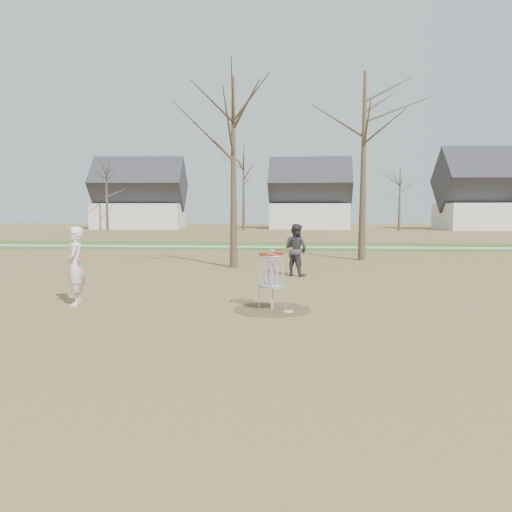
% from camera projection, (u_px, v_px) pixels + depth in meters
% --- Properties ---
extents(ground, '(160.00, 160.00, 0.00)m').
position_uv_depth(ground, '(272.00, 310.00, 11.45)').
color(ground, brown).
rests_on(ground, ground).
extents(green_band, '(160.00, 8.00, 0.01)m').
position_uv_depth(green_band, '(290.00, 246.00, 32.29)').
color(green_band, '#2D5119').
rests_on(green_band, ground).
extents(footpath, '(160.00, 1.50, 0.01)m').
position_uv_depth(footpath, '(289.00, 247.00, 31.29)').
color(footpath, '#9E9E99').
rests_on(footpath, green_band).
extents(dirt_circle, '(1.80, 1.80, 0.01)m').
position_uv_depth(dirt_circle, '(272.00, 309.00, 11.45)').
color(dirt_circle, '#47331E').
rests_on(dirt_circle, ground).
extents(player_standing, '(0.65, 0.80, 1.89)m').
position_uv_depth(player_standing, '(75.00, 266.00, 11.92)').
color(player_standing, silver).
rests_on(player_standing, ground).
extents(player_throwing, '(1.12, 1.07, 1.82)m').
position_uv_depth(player_throwing, '(296.00, 250.00, 17.43)').
color(player_throwing, '#313034').
rests_on(player_throwing, ground).
extents(disc_grounded, '(0.22, 0.22, 0.02)m').
position_uv_depth(disc_grounded, '(288.00, 311.00, 11.14)').
color(disc_grounded, silver).
rests_on(disc_grounded, dirt_circle).
extents(discs_in_play, '(5.02, 3.58, 0.09)m').
position_uv_depth(discs_in_play, '(202.00, 252.00, 13.27)').
color(discs_in_play, '#E2550B').
rests_on(discs_in_play, ground).
extents(disc_golf_basket, '(0.64, 0.64, 1.35)m').
position_uv_depth(disc_golf_basket, '(272.00, 270.00, 11.37)').
color(disc_golf_basket, '#9EA3AD').
rests_on(disc_golf_basket, ground).
extents(bare_trees, '(52.62, 44.98, 9.00)m').
position_uv_depth(bare_trees, '(312.00, 178.00, 46.33)').
color(bare_trees, '#382B1E').
rests_on(bare_trees, ground).
extents(houses_row, '(56.51, 10.01, 7.26)m').
position_uv_depth(houses_row, '(329.00, 201.00, 62.92)').
color(houses_row, silver).
rests_on(houses_row, ground).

